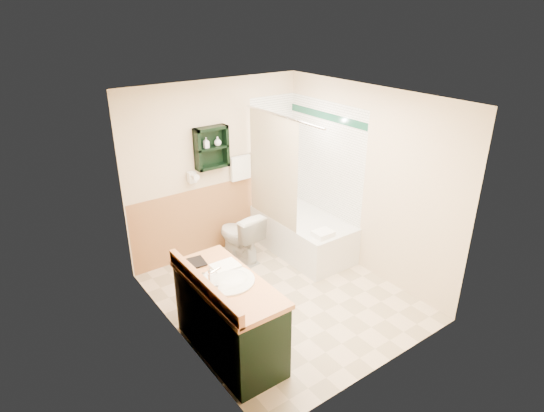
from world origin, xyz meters
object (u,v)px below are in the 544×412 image
(bathtub, at_px, (303,234))
(soap_bottle_b, at_px, (218,142))
(vanity, at_px, (229,317))
(soap_bottle_a, at_px, (206,145))
(wall_shelf, at_px, (212,148))
(hair_dryer, at_px, (192,177))
(vanity_book, at_px, (188,256))
(toilet, at_px, (240,236))

(bathtub, xyz_separation_m, soap_bottle_b, (-0.94, 0.67, 1.35))
(vanity, height_order, soap_bottle_a, soap_bottle_a)
(wall_shelf, bearing_deg, soap_bottle_a, -176.35)
(vanity, bearing_deg, soap_bottle_a, 66.16)
(wall_shelf, bearing_deg, hair_dryer, 175.24)
(bathtub, xyz_separation_m, vanity_book, (-2.08, -0.71, 0.69))
(soap_bottle_a, distance_m, soap_bottle_b, 0.17)
(hair_dryer, distance_m, vanity, 2.12)
(vanity, height_order, bathtub, vanity)
(hair_dryer, bearing_deg, toilet, -38.45)
(hair_dryer, height_order, vanity, hair_dryer)
(vanity_book, height_order, soap_bottle_b, soap_bottle_b)
(bathtub, distance_m, soap_bottle_b, 1.77)
(vanity_book, height_order, soap_bottle_a, soap_bottle_a)
(bathtub, distance_m, vanity_book, 2.31)
(hair_dryer, height_order, toilet, hair_dryer)
(bathtub, distance_m, soap_bottle_a, 1.85)
(wall_shelf, relative_size, hair_dryer, 2.29)
(bathtub, xyz_separation_m, toilet, (-0.86, 0.32, 0.09))
(vanity, relative_size, soap_bottle_a, 9.83)
(wall_shelf, xyz_separation_m, soap_bottle_b, (0.09, -0.01, 0.06))
(hair_dryer, distance_m, soap_bottle_b, 0.57)
(soap_bottle_a, bearing_deg, wall_shelf, 3.65)
(soap_bottle_b, bearing_deg, wall_shelf, 176.80)
(vanity, distance_m, bathtub, 2.26)
(soap_bottle_a, xyz_separation_m, soap_bottle_b, (0.17, 0.00, 0.02))
(vanity, relative_size, toilet, 1.86)
(hair_dryer, relative_size, vanity, 0.18)
(wall_shelf, height_order, soap_bottle_a, wall_shelf)
(soap_bottle_a, bearing_deg, vanity, -113.84)
(wall_shelf, bearing_deg, vanity, -115.78)
(bathtub, relative_size, toilet, 2.10)
(vanity_book, bearing_deg, hair_dryer, 68.85)
(hair_dryer, xyz_separation_m, vanity, (-0.59, -1.88, -0.78))
(toilet, xyz_separation_m, soap_bottle_b, (-0.08, 0.34, 1.26))
(wall_shelf, distance_m, toilet, 1.26)
(wall_shelf, distance_m, soap_bottle_b, 0.11)
(soap_bottle_a, bearing_deg, vanity_book, -125.57)
(bathtub, xyz_separation_m, soap_bottle_a, (-1.10, 0.67, 1.33))
(vanity, xyz_separation_m, soap_bottle_a, (0.82, 1.85, 1.17))
(wall_shelf, height_order, soap_bottle_b, wall_shelf)
(hair_dryer, distance_m, toilet, 1.04)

